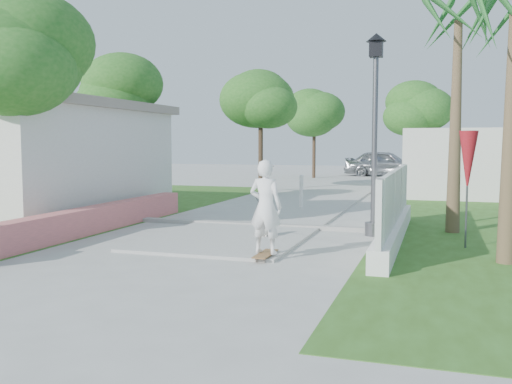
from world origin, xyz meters
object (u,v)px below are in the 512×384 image
at_px(patio_umbrella, 468,162).
at_px(skateboarder, 263,209).
at_px(street_lamp, 375,126).
at_px(parked_car, 385,164).
at_px(dog, 267,228).
at_px(bollard, 301,191).

xyz_separation_m(patio_umbrella, skateboarder, (-3.72, -1.43, -0.88)).
bearing_deg(street_lamp, parked_car, 94.37).
xyz_separation_m(dog, parked_car, (0.42, 23.64, 0.59)).
xyz_separation_m(bollard, skateboarder, (0.88, -6.93, 0.22)).
distance_m(patio_umbrella, parked_car, 23.88).
bearing_deg(street_lamp, dog, -153.92).
height_order(dog, parked_car, parked_car).
xyz_separation_m(bollard, patio_umbrella, (4.60, -5.50, 1.10)).
height_order(bollard, parked_car, parked_car).
distance_m(street_lamp, dog, 3.25).
distance_m(street_lamp, bollard, 5.56).
xyz_separation_m(street_lamp, parked_car, (-1.73, 22.59, -1.60)).
relative_size(skateboarder, parked_car, 0.57).
distance_m(street_lamp, parked_car, 22.71).
bearing_deg(dog, bollard, 112.50).
bearing_deg(street_lamp, patio_umbrella, -27.76).
bearing_deg(parked_car, dog, -177.38).
height_order(street_lamp, parked_car, street_lamp).
bearing_deg(street_lamp, bollard, 120.96).
bearing_deg(patio_umbrella, bollard, 129.91).
bearing_deg(bollard, parked_car, 86.92).
bearing_deg(skateboarder, patio_umbrella, -151.11).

